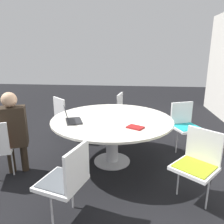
# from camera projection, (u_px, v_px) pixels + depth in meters

# --- Properties ---
(ground_plane) EXTENTS (16.00, 16.00, 0.00)m
(ground_plane) POSITION_uv_depth(u_px,v_px,m) (112.00, 161.00, 3.53)
(ground_plane) COLOR black
(conference_table) EXTENTS (1.84, 1.84, 0.73)m
(conference_table) POSITION_uv_depth(u_px,v_px,m) (112.00, 125.00, 3.36)
(conference_table) COLOR #B7B7BC
(conference_table) RESTS_ON ground_plane
(chair_1) EXTENTS (0.54, 0.53, 0.86)m
(chair_1) POSITION_uv_depth(u_px,v_px,m) (67.00, 177.00, 2.17)
(chair_1) COLOR white
(chair_1) RESTS_ON ground_plane
(chair_2) EXTENTS (0.60, 0.61, 0.86)m
(chair_2) POSITION_uv_depth(u_px,v_px,m) (198.00, 161.00, 2.50)
(chair_2) COLOR white
(chair_2) RESTS_ON ground_plane
(chair_3) EXTENTS (0.55, 0.56, 0.86)m
(chair_3) POSITION_uv_depth(u_px,v_px,m) (185.00, 123.00, 3.81)
(chair_3) COLOR white
(chair_3) RESTS_ON ground_plane
(chair_4) EXTENTS (0.50, 0.49, 0.86)m
(chair_4) POSITION_uv_depth(u_px,v_px,m) (126.00, 110.00, 4.66)
(chair_4) COLOR white
(chair_4) RESTS_ON ground_plane
(chair_5) EXTENTS (0.61, 0.61, 0.86)m
(chair_5) POSITION_uv_depth(u_px,v_px,m) (66.00, 114.00, 4.34)
(chair_5) COLOR white
(chair_5) RESTS_ON ground_plane
(person_0) EXTENTS (0.34, 0.42, 1.21)m
(person_0) POSITION_uv_depth(u_px,v_px,m) (13.00, 128.00, 2.99)
(person_0) COLOR #2D2319
(person_0) RESTS_ON ground_plane
(laptop) EXTENTS (0.40, 0.35, 0.21)m
(laptop) POSITION_uv_depth(u_px,v_px,m) (71.00, 118.00, 3.16)
(laptop) COLOR #232326
(laptop) RESTS_ON conference_table
(spiral_notebook) EXTENTS (0.23, 0.26, 0.02)m
(spiral_notebook) POSITION_uv_depth(u_px,v_px,m) (135.00, 127.00, 2.91)
(spiral_notebook) COLOR maroon
(spiral_notebook) RESTS_ON conference_table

